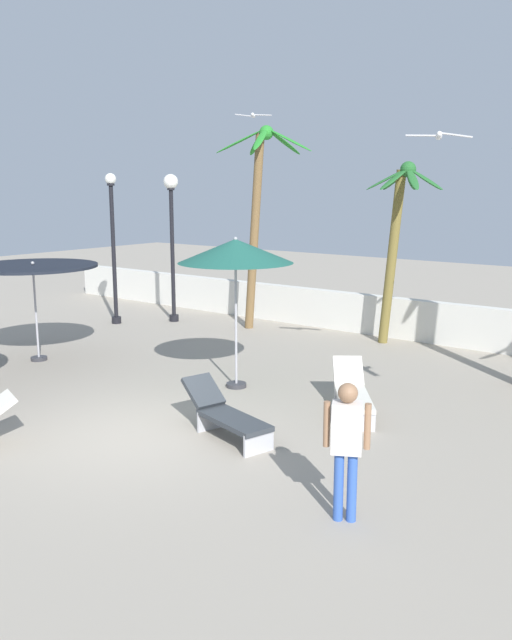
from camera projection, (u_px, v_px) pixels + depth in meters
ground_plane at (140, 433)px, 10.82m from camera, size 56.00×56.00×0.00m
boundary_wall at (387, 316)px, 17.87m from camera, size 25.20×0.30×1.09m
patio_umbrella_0 at (33, 269)px, 15.02m from camera, size 2.92×2.92×2.34m
patio_umbrella_1 at (236, 252)px, 12.82m from camera, size 2.28×2.28×3.05m
palm_tree_1 at (397, 229)px, 16.47m from camera, size 1.96×2.03×4.63m
palm_tree_2 at (258, 205)px, 18.15m from camera, size 2.67×2.72×5.64m
lamp_post_0 at (172, 223)px, 19.41m from camera, size 0.43×0.43×4.39m
lamp_post_1 at (113, 240)px, 19.19m from camera, size 0.32×0.32×4.40m
lounge_chair_1 at (225, 413)px, 10.62m from camera, size 1.96×1.04×0.84m
lounge_chair_2 at (352, 392)px, 11.72m from camera, size 1.55×1.85×0.84m
guest_0 at (347, 438)px, 7.79m from camera, size 0.51×0.38×1.74m
seagull_0 at (253, 115)px, 20.20m from camera, size 1.08×0.63×0.14m
seagull_2 at (439, 136)px, 11.65m from camera, size 1.11×0.62×0.14m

